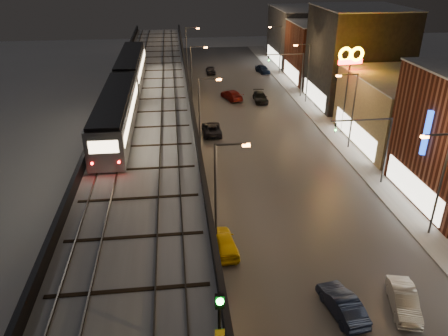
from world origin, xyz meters
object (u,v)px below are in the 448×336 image
subway_train (125,87)px  car_near_white (342,305)px  car_mid_silver (212,129)px  car_mid_dark (232,95)px  car_taxi (224,243)px  car_onc_white (260,98)px  rail_signal (220,314)px  car_onc_silver (404,301)px  car_far_white (211,70)px  car_onc_red (263,69)px

subway_train → car_near_white: bearing=-59.7°
car_mid_silver → car_mid_dark: (4.49, 14.37, 0.05)m
car_taxi → car_onc_white: (10.14, 37.33, -0.06)m
rail_signal → car_onc_white: rail_signal is taller
car_mid_silver → car_onc_silver: 33.60m
car_onc_silver → rail_signal: bearing=-133.6°
rail_signal → car_near_white: 14.47m
car_mid_dark → car_onc_white: bearing=141.4°
car_mid_silver → car_far_white: size_ratio=1.17×
car_mid_dark → car_onc_white: car_mid_dark is taller
subway_train → car_taxi: (8.35, -18.46, -7.51)m
car_mid_silver → subway_train: bearing=32.8°
rail_signal → car_mid_dark: (7.79, 54.61, -8.19)m
car_onc_silver → car_mid_silver: bearing=120.8°
car_mid_dark → car_onc_silver: car_mid_dark is taller
car_near_white → rail_signal: bearing=33.7°
car_near_white → car_taxi: bearing=-57.1°
car_far_white → car_onc_silver: 63.95m
car_taxi → car_onc_silver: bearing=139.2°
rail_signal → car_mid_silver: (3.30, 40.24, -8.24)m
car_onc_silver → car_onc_white: 44.91m
rail_signal → car_onc_red: rail_signal is taller
car_onc_silver → car_onc_red: 63.16m
car_near_white → car_far_white: bearing=-96.8°
subway_train → rail_signal: size_ratio=10.50×
car_taxi → car_onc_red: size_ratio=1.03×
car_far_white → car_onc_red: 10.13m
rail_signal → car_near_white: bearing=43.0°
car_mid_silver → car_far_white: (2.67, 31.35, 0.03)m
car_taxi → car_far_white: (4.02, 56.01, -0.04)m
subway_train → car_onc_white: 27.48m
subway_train → car_near_white: size_ratio=7.69×
car_taxi → car_onc_white: size_ratio=0.93×
rail_signal → car_taxi: bearing=82.9°
car_onc_red → car_onc_white: bearing=-114.2°
car_taxi → car_mid_silver: size_ratio=0.90×
subway_train → car_onc_red: (22.49, 37.03, -7.54)m
car_taxi → car_onc_white: 38.68m
car_mid_silver → car_mid_dark: car_mid_dark is taller
car_taxi → car_onc_white: car_taxi is taller
car_mid_silver → car_near_white: bearing=99.9°
car_mid_silver → car_onc_silver: (9.50, -32.23, 0.01)m
car_mid_silver → car_onc_white: (8.79, 12.67, 0.01)m
subway_train → car_onc_silver: subway_train is taller
car_near_white → car_onc_silver: car_near_white is taller
car_near_white → car_onc_red: size_ratio=1.02×
car_far_white → car_onc_red: size_ratio=0.98×
car_onc_white → car_onc_silver: bearing=-87.0°
car_mid_dark → car_mid_silver: bearing=55.6°
car_mid_dark → car_onc_silver: (5.02, -46.60, -0.04)m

